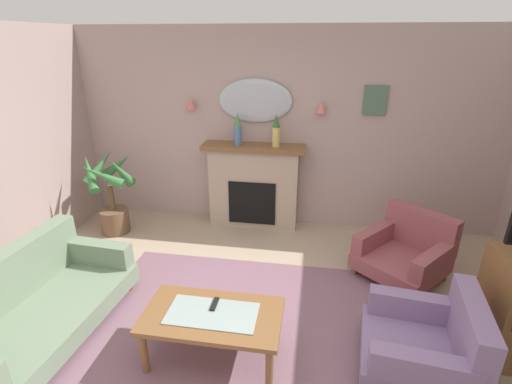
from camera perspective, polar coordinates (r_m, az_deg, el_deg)
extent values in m
cube|color=tan|center=(3.47, -0.46, -24.10)|extent=(6.65, 6.12, 0.10)
cube|color=#B29993|center=(5.11, 4.53, 9.22)|extent=(6.65, 0.10, 2.63)
cube|color=#7F5B6B|center=(3.57, 0.13, -21.19)|extent=(3.20, 2.40, 0.01)
cube|color=tan|center=(5.19, -0.36, 0.65)|extent=(1.20, 0.28, 1.10)
cube|color=black|center=(5.16, -0.54, -1.51)|extent=(0.64, 0.12, 0.60)
cube|color=brown|center=(4.99, -0.41, 6.78)|extent=(1.36, 0.36, 0.06)
cylinder|color=#4C7093|center=(4.96, -2.76, 8.58)|extent=(0.11, 0.11, 0.26)
cone|color=#4C8447|center=(4.92, -2.80, 10.94)|extent=(0.10, 0.10, 0.16)
cylinder|color=tan|center=(4.89, 3.05, 8.32)|extent=(0.10, 0.10, 0.25)
cone|color=#2D6633|center=(4.84, 3.10, 10.69)|extent=(0.10, 0.10, 0.16)
ellipsoid|color=#B2BCC6|center=(5.01, -0.13, 13.64)|extent=(0.96, 0.06, 0.56)
cone|color=#D17066|center=(5.18, -9.79, 13.04)|extent=(0.14, 0.14, 0.14)
cone|color=#D17066|center=(4.90, 9.86, 12.54)|extent=(0.14, 0.14, 0.14)
cube|color=#4C6B56|center=(5.00, 17.59, 13.08)|extent=(0.28, 0.03, 0.36)
cube|color=brown|center=(3.16, -6.63, -18.11)|extent=(1.10, 0.60, 0.04)
cube|color=#8C9E99|center=(3.14, -6.65, -17.77)|extent=(0.72, 0.36, 0.01)
cylinder|color=brown|center=(3.29, -16.58, -22.23)|extent=(0.06, 0.06, 0.40)
cylinder|color=brown|center=(3.07, 2.03, -25.19)|extent=(0.06, 0.06, 0.40)
cylinder|color=brown|center=(3.61, -13.26, -17.17)|extent=(0.06, 0.06, 0.40)
cylinder|color=brown|center=(3.41, 3.14, -19.30)|extent=(0.06, 0.06, 0.40)
cube|color=black|center=(3.21, -6.28, -16.54)|extent=(0.04, 0.16, 0.02)
cube|color=gray|center=(3.92, -29.23, -16.42)|extent=(0.96, 1.75, 0.18)
cube|color=gray|center=(3.97, -33.96, -11.21)|extent=(0.30, 1.71, 0.48)
cube|color=gray|center=(4.29, -22.98, -8.41)|extent=(0.77, 0.21, 0.24)
cylinder|color=brown|center=(4.29, -18.55, -13.27)|extent=(0.07, 0.07, 0.10)
cylinder|color=brown|center=(4.65, -25.88, -11.47)|extent=(0.07, 0.07, 0.10)
cube|color=#934C51|center=(4.48, 21.00, -9.97)|extent=(1.13, 1.13, 0.16)
cube|color=#934C51|center=(4.61, 23.66, -5.12)|extent=(0.71, 0.64, 0.45)
cube|color=#934C51|center=(4.53, 17.64, -6.36)|extent=(0.58, 0.64, 0.22)
cube|color=#934C51|center=(4.27, 25.31, -9.42)|extent=(0.58, 0.64, 0.22)
cylinder|color=brown|center=(4.44, 14.69, -11.44)|extent=(0.06, 0.06, 0.10)
cylinder|color=brown|center=(4.17, 22.44, -14.96)|extent=(0.06, 0.06, 0.10)
cylinder|color=brown|center=(4.94, 19.41, -8.33)|extent=(0.06, 0.06, 0.10)
cylinder|color=brown|center=(4.71, 26.52, -11.19)|extent=(0.06, 0.06, 0.10)
cube|color=gray|center=(3.42, 22.77, -21.57)|extent=(0.88, 0.88, 0.16)
cube|color=gray|center=(3.31, 29.69, -17.81)|extent=(0.25, 0.81, 0.45)
cube|color=gray|center=(3.57, 22.70, -15.61)|extent=(0.73, 0.22, 0.22)
cube|color=gray|center=(3.05, 23.99, -23.28)|extent=(0.73, 0.22, 0.22)
cylinder|color=brown|center=(3.72, 16.48, -19.13)|extent=(0.06, 0.06, 0.10)
cylinder|color=brown|center=(3.83, 27.29, -19.71)|extent=(0.06, 0.06, 0.10)
cylinder|color=brown|center=(5.48, -20.54, -4.07)|extent=(0.37, 0.37, 0.33)
cylinder|color=brown|center=(5.34, -21.02, -0.81)|extent=(0.07, 0.07, 0.35)
cone|color=#38753D|center=(5.09, -19.77, 2.88)|extent=(0.21, 0.46, 0.49)
cone|color=#38753D|center=(5.37, -20.22, 3.80)|extent=(0.52, 0.22, 0.42)
cone|color=#38753D|center=(5.40, -22.64, 3.54)|extent=(0.38, 0.48, 0.46)
cone|color=#38753D|center=(5.19, -23.85, 2.64)|extent=(0.42, 0.45, 0.46)
cone|color=#38753D|center=(5.03, -22.28, 2.30)|extent=(0.55, 0.25, 0.37)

